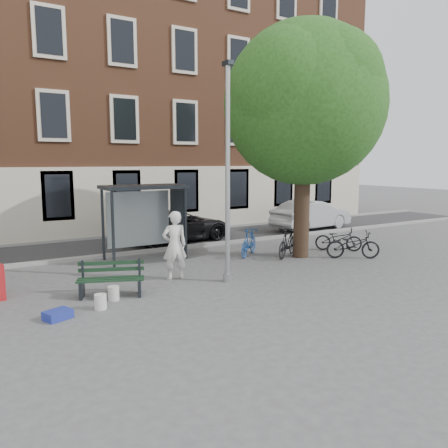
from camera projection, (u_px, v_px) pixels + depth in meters
The scene contains 20 objects.
ground at pixel (228, 281), 12.58m from camera, with size 90.00×90.00×0.00m, color #4C4C4F.
road at pixel (143, 243), 18.55m from camera, with size 40.00×4.00×0.01m, color #28282B.
curb_near at pixel (161, 250), 16.84m from camera, with size 40.00×0.25×0.12m, color gray.
curb_far at pixel (128, 235), 20.25m from camera, with size 40.00×0.25×0.12m, color gray.
building_row at pixel (99, 92), 22.68m from camera, with size 30.00×8.00×14.00m, color brown.
lamppost at pixel (228, 185), 12.19m from camera, with size 0.28×0.35×6.11m.
tree_right at pixel (307, 97), 14.98m from camera, with size 5.76×5.60×8.20m.
bus_shelter at pixel (154, 204), 15.50m from camera, with size 2.85×1.45×2.62m.
painter at pixel (175, 245), 12.69m from camera, with size 0.74×0.48×2.02m, color silver.
bench at pixel (111, 281), 11.20m from camera, with size 1.75×1.10×0.86m.
bike_a at pixel (353, 245), 15.53m from camera, with size 0.65×1.87×0.98m, color black.
bike_b at pixel (249, 242), 15.96m from camera, with size 0.47×1.67×1.00m, color navy.
bike_c at pixel (338, 239), 16.88m from camera, with size 0.61×1.76×0.92m, color black.
bike_d at pixel (288, 243), 15.76m from camera, with size 0.49×1.73×1.04m, color black.
car_dark at pixel (177, 225), 18.95m from camera, with size 2.25×4.87×1.35m, color black.
car_silver at pixel (311, 215), 22.20m from camera, with size 1.58×4.52×1.49m, color #A9ACB1.
blue_crate at pixel (58, 315), 9.55m from camera, with size 0.55×0.40×0.20m, color navy.
bucket_b at pixel (114, 293), 10.85m from camera, with size 0.28×0.28×0.36m, color silver.
bucket_c at pixel (100, 302), 10.18m from camera, with size 0.28×0.28×0.36m, color silver.
notice_sign at pixel (303, 219), 17.19m from camera, with size 0.27×0.14×1.68m.
Camera 1 is at (-6.30, -10.47, 3.42)m, focal length 35.00 mm.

